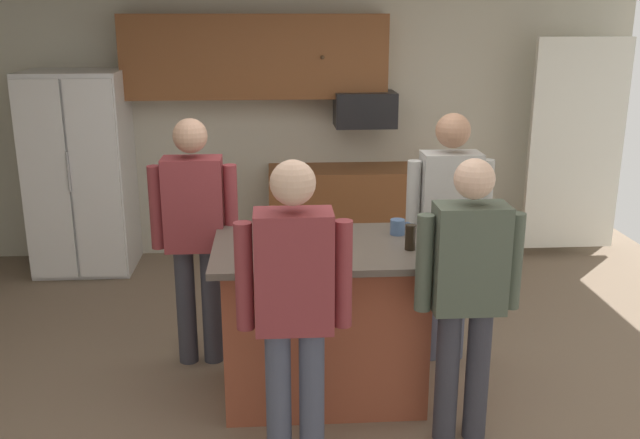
# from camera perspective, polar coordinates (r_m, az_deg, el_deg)

# --- Properties ---
(floor) EXTENTS (7.04, 7.04, 0.00)m
(floor) POSITION_cam_1_polar(r_m,az_deg,el_deg) (4.66, -0.22, -13.41)
(floor) COLOR #7F6B56
(floor) RESTS_ON ground
(back_wall) EXTENTS (6.40, 0.10, 2.60)m
(back_wall) POSITION_cam_1_polar(r_m,az_deg,el_deg) (6.92, -1.71, 7.91)
(back_wall) COLOR beige
(back_wall) RESTS_ON ground
(french_door_window_panel) EXTENTS (0.90, 0.06, 2.00)m
(french_door_window_panel) POSITION_cam_1_polar(r_m,az_deg,el_deg) (7.15, 19.87, 5.60)
(french_door_window_panel) COLOR white
(french_door_window_panel) RESTS_ON ground
(cabinet_run_upper) EXTENTS (2.40, 0.38, 0.75)m
(cabinet_run_upper) POSITION_cam_1_polar(r_m,az_deg,el_deg) (6.65, -5.22, 12.93)
(cabinet_run_upper) COLOR brown
(cabinet_run_lower) EXTENTS (1.80, 0.63, 0.90)m
(cabinet_run_lower) POSITION_cam_1_polar(r_m,az_deg,el_deg) (6.83, 3.49, 0.48)
(cabinet_run_lower) COLOR brown
(cabinet_run_lower) RESTS_ON ground
(refrigerator) EXTENTS (0.86, 0.76, 1.82)m
(refrigerator) POSITION_cam_1_polar(r_m,az_deg,el_deg) (6.80, -18.66, 3.58)
(refrigerator) COLOR white
(refrigerator) RESTS_ON ground
(microwave_over_range) EXTENTS (0.56, 0.40, 0.32)m
(microwave_over_range) POSITION_cam_1_polar(r_m,az_deg,el_deg) (6.65, 3.62, 8.85)
(microwave_over_range) COLOR black
(kitchen_island) EXTENTS (1.32, 0.89, 0.98)m
(kitchen_island) POSITION_cam_1_polar(r_m,az_deg,el_deg) (4.40, 0.26, -8.06)
(kitchen_island) COLOR #9E4C33
(kitchen_island) RESTS_ON ground
(person_guest_left) EXTENTS (0.57, 0.22, 1.60)m
(person_guest_left) POSITION_cam_1_polar(r_m,az_deg,el_deg) (3.86, 11.79, -5.20)
(person_guest_left) COLOR #383842
(person_guest_left) RESTS_ON ground
(person_guest_by_door) EXTENTS (0.57, 0.22, 1.70)m
(person_guest_by_door) POSITION_cam_1_polar(r_m,az_deg,el_deg) (4.75, 10.27, -0.17)
(person_guest_by_door) COLOR #4C5166
(person_guest_by_door) RESTS_ON ground
(person_host_foreground) EXTENTS (0.57, 0.22, 1.66)m
(person_host_foreground) POSITION_cam_1_polar(r_m,az_deg,el_deg) (3.50, -2.09, -6.54)
(person_host_foreground) COLOR #4C5166
(person_host_foreground) RESTS_ON ground
(person_elder_center) EXTENTS (0.57, 0.22, 1.68)m
(person_elder_center) POSITION_cam_1_polar(r_m,az_deg,el_deg) (4.70, -10.03, -0.56)
(person_elder_center) COLOR #383842
(person_elder_center) RESTS_ON ground
(glass_pilsner) EXTENTS (0.06, 0.06, 0.15)m
(glass_pilsner) POSITION_cam_1_polar(r_m,az_deg,el_deg) (4.16, 7.27, -1.43)
(glass_pilsner) COLOR black
(glass_pilsner) RESTS_ON kitchen_island
(glass_stout_tall) EXTENTS (0.06, 0.06, 0.13)m
(glass_stout_tall) POSITION_cam_1_polar(r_m,az_deg,el_deg) (4.03, -3.84, -2.07)
(glass_stout_tall) COLOR black
(glass_stout_tall) RESTS_ON kitchen_island
(mug_blue_stoneware) EXTENTS (0.13, 0.09, 0.09)m
(mug_blue_stoneware) POSITION_cam_1_polar(r_m,az_deg,el_deg) (3.99, 0.78, -2.51)
(mug_blue_stoneware) COLOR white
(mug_blue_stoneware) RESTS_ON kitchen_island
(mug_ceramic_white) EXTENTS (0.13, 0.09, 0.10)m
(mug_ceramic_white) POSITION_cam_1_polar(r_m,az_deg,el_deg) (4.44, 6.28, -0.60)
(mug_ceramic_white) COLOR #4C6B99
(mug_ceramic_white) RESTS_ON kitchen_island
(serving_tray) EXTENTS (0.44, 0.30, 0.04)m
(serving_tray) POSITION_cam_1_polar(r_m,az_deg,el_deg) (4.28, -0.70, -1.55)
(serving_tray) COLOR #B7B7BC
(serving_tray) RESTS_ON kitchen_island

